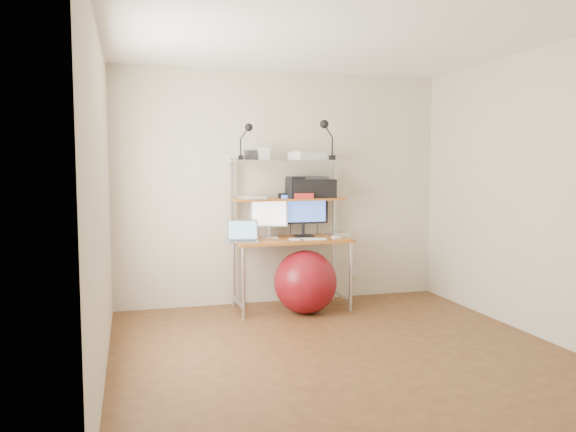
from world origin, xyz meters
name	(u,v)px	position (x,y,z in m)	size (l,w,h in m)	color
room	(342,197)	(0.00, 0.00, 1.25)	(3.60, 3.60, 3.60)	brown
computer_desk	(290,217)	(0.00, 1.50, 0.96)	(1.20, 0.60, 1.57)	#BB6524
wall_outlet	(354,270)	(0.85, 1.79, 0.30)	(0.08, 0.01, 0.12)	silver
monitor_silver	(269,216)	(-0.21, 1.56, 0.97)	(0.39, 0.16, 0.44)	silver
monitor_black	(303,211)	(0.17, 1.58, 1.02)	(0.55, 0.15, 0.55)	black
laptop	(243,237)	(-0.53, 1.33, 0.79)	(0.34, 0.29, 0.27)	#B6B6BA
keyboard	(308,239)	(0.14, 1.31, 0.75)	(0.38, 0.11, 0.01)	silver
mouse	(336,237)	(0.46, 1.33, 0.75)	(0.08, 0.05, 0.02)	silver
mac_mini	(338,234)	(0.54, 1.52, 0.76)	(0.21, 0.21, 0.04)	#B6B6BA
phone	(300,239)	(0.06, 1.33, 0.75)	(0.07, 0.13, 0.01)	black
printer	(311,188)	(0.26, 1.60, 1.26)	(0.48, 0.33, 0.23)	black
nas_cube	(295,187)	(0.07, 1.54, 1.27)	(0.16, 0.16, 0.23)	black
red_box	(303,196)	(0.14, 1.48, 1.18)	(0.20, 0.13, 0.06)	red
scanner	(308,156)	(0.22, 1.57, 1.60)	(0.41, 0.33, 0.09)	silver
box_white	(263,154)	(-0.27, 1.56, 1.62)	(0.11, 0.09, 0.13)	silver
box_grey	(250,155)	(-0.40, 1.58, 1.60)	(0.10, 0.10, 0.10)	#303033
clip_lamp_left	(247,133)	(-0.46, 1.46, 1.82)	(0.15, 0.08, 0.36)	black
clip_lamp_right	(326,131)	(0.40, 1.50, 1.86)	(0.17, 0.09, 0.42)	black
exercise_ball	(305,282)	(0.08, 1.22, 0.32)	(0.64, 0.64, 0.64)	maroon
paper_stack	(253,198)	(-0.37, 1.57, 1.16)	(0.34, 0.40, 0.02)	white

